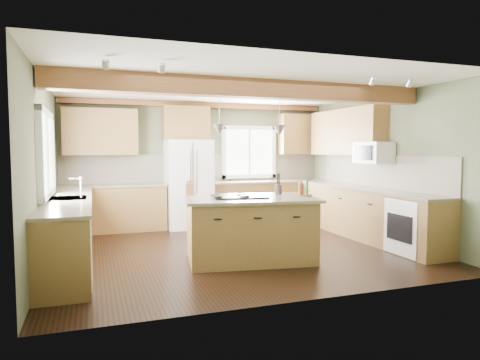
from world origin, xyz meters
name	(u,v)px	position (x,y,z in m)	size (l,w,h in m)	color
floor	(235,249)	(0.00, 0.00, 0.00)	(5.60, 5.60, 0.00)	black
ceiling	(235,86)	(0.00, 0.00, 2.60)	(5.60, 5.60, 0.00)	silver
wall_back	(198,164)	(0.00, 2.50, 1.30)	(5.60, 5.60, 0.00)	#4F563D
wall_left	(44,172)	(-2.80, 0.00, 1.30)	(5.00, 5.00, 0.00)	#4F563D
wall_right	(381,166)	(2.80, 0.00, 1.30)	(5.00, 5.00, 0.00)	#4F563D
ceiling_beam	(251,89)	(0.00, -0.72, 2.47)	(5.55, 0.26, 0.26)	brown
soffit_trim	(199,105)	(0.00, 2.40, 2.54)	(5.55, 0.20, 0.10)	brown
backsplash_back	(199,168)	(0.00, 2.48, 1.21)	(5.58, 0.03, 0.58)	brown
backsplash_right	(379,171)	(2.78, 0.05, 1.21)	(0.03, 3.70, 0.58)	brown
base_cab_back_left	(113,209)	(-1.79, 2.20, 0.44)	(2.02, 0.60, 0.88)	brown
counter_back_left	(113,186)	(-1.79, 2.20, 0.90)	(2.06, 0.64, 0.04)	brown
base_cab_back_right	(267,202)	(1.49, 2.20, 0.44)	(2.62, 0.60, 0.88)	brown
counter_back_right	(268,182)	(1.49, 2.20, 0.90)	(2.66, 0.64, 0.04)	brown
base_cab_left	(69,231)	(-2.50, 0.05, 0.44)	(0.60, 3.70, 0.88)	brown
counter_left	(68,199)	(-2.50, 0.05, 0.90)	(0.64, 3.74, 0.04)	brown
base_cab_right	(365,214)	(2.50, 0.05, 0.44)	(0.60, 3.70, 0.88)	brown
counter_right	(365,189)	(2.50, 0.05, 0.90)	(0.64, 3.74, 0.04)	brown
upper_cab_back_left	(101,132)	(-1.99, 2.33, 1.95)	(1.40, 0.35, 0.90)	brown
upper_cab_over_fridge	(186,123)	(-0.30, 2.33, 2.15)	(0.96, 0.35, 0.70)	brown
upper_cab_right	(346,132)	(2.62, 0.90, 1.95)	(0.35, 2.20, 0.90)	brown
upper_cab_back_corner	(298,134)	(2.30, 2.33, 1.95)	(0.90, 0.35, 0.90)	brown
window_left	(45,154)	(-2.78, 0.05, 1.55)	(0.04, 1.60, 1.05)	white
window_back	(249,152)	(1.15, 2.48, 1.55)	(1.10, 0.04, 1.00)	white
sink	(68,199)	(-2.50, 0.05, 0.91)	(0.50, 0.65, 0.03)	#262628
faucet	(81,188)	(-2.32, 0.05, 1.05)	(0.02, 0.02, 0.28)	#B2B2B7
dishwasher	(64,252)	(-2.49, -1.25, 0.43)	(0.60, 0.60, 0.84)	white
oven	(416,227)	(2.49, -1.25, 0.43)	(0.60, 0.72, 0.84)	white
microwave	(373,153)	(2.58, -0.05, 1.55)	(0.40, 0.70, 0.38)	white
pendant_left	(219,130)	(-0.45, -0.66, 1.88)	(0.18, 0.18, 0.16)	#B2B2B7
pendant_right	(279,131)	(0.41, -0.79, 1.88)	(0.18, 0.18, 0.16)	#B2B2B7
refrigerator	(189,184)	(-0.30, 2.12, 0.90)	(0.90, 0.74, 1.80)	white
island	(250,230)	(-0.02, -0.72, 0.44)	(1.75, 1.07, 0.88)	olive
island_top	(250,199)	(-0.02, -0.72, 0.90)	(1.87, 1.19, 0.04)	brown
cooktop	(240,197)	(-0.17, -0.70, 0.93)	(0.76, 0.51, 0.02)	black
knife_block	(190,190)	(-0.79, -0.20, 1.01)	(0.11, 0.08, 0.18)	brown
utensil_crock	(278,189)	(0.55, -0.46, 0.99)	(0.11, 0.11, 0.15)	#403933
bottle_tray	(304,188)	(0.81, -0.80, 1.03)	(0.25, 0.25, 0.23)	brown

